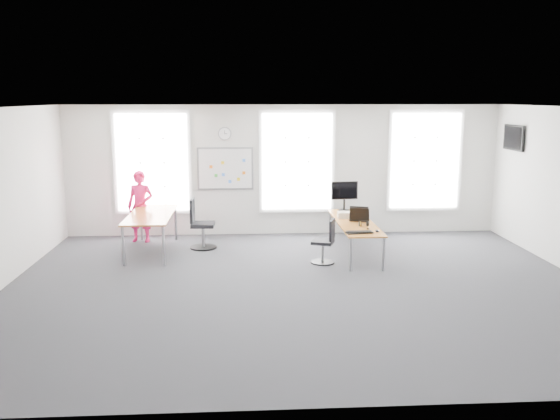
{
  "coord_description": "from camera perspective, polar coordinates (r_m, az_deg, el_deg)",
  "views": [
    {
      "loc": [
        -0.93,
        -9.59,
        3.17
      ],
      "look_at": [
        -0.26,
        1.2,
        1.1
      ],
      "focal_mm": 38.0,
      "sensor_mm": 36.0,
      "label": 1
    }
  ],
  "objects": [
    {
      "name": "wall_clock",
      "position": [
        13.59,
        -5.35,
        7.33
      ],
      "size": [
        0.3,
        0.04,
        0.3
      ],
      "primitive_type": "cylinder",
      "rotation": [
        1.57,
        0.0,
        0.0
      ],
      "color": "gray",
      "rests_on": "wall_back"
    },
    {
      "name": "mouse",
      "position": [
        11.29,
        9.33,
        -2.02
      ],
      "size": [
        0.1,
        0.13,
        0.05
      ],
      "primitive_type": "ellipsoid",
      "rotation": [
        0.0,
        0.0,
        -0.23
      ],
      "color": "black",
      "rests_on": "desk_right"
    },
    {
      "name": "wall_back",
      "position": [
        13.73,
        0.37,
        3.85
      ],
      "size": [
        10.0,
        0.0,
        10.0
      ],
      "primitive_type": "plane",
      "rotation": [
        1.57,
        0.0,
        0.0
      ],
      "color": "silver",
      "rests_on": "ground"
    },
    {
      "name": "desk_right",
      "position": [
        12.21,
        7.18,
        -1.3
      ],
      "size": [
        0.73,
        2.73,
        0.66
      ],
      "color": "#B86A26",
      "rests_on": "ground"
    },
    {
      "name": "tv",
      "position": [
        13.92,
        21.59,
        6.5
      ],
      "size": [
        0.06,
        0.9,
        0.55
      ],
      "primitive_type": "cube",
      "color": "black",
      "rests_on": "wall_right"
    },
    {
      "name": "window_mid",
      "position": [
        13.7,
        1.64,
        4.67
      ],
      "size": [
        1.6,
        0.06,
        2.2
      ],
      "primitive_type": "cube",
      "color": "white",
      "rests_on": "wall_back"
    },
    {
      "name": "laptop_sleeve",
      "position": [
        12.14,
        7.63,
        -0.44
      ],
      "size": [
        0.39,
        0.32,
        0.31
      ],
      "rotation": [
        0.0,
        0.0,
        -0.33
      ],
      "color": "black",
      "rests_on": "desk_right"
    },
    {
      "name": "headphones",
      "position": [
        11.77,
        8.02,
        -1.3
      ],
      "size": [
        0.2,
        0.1,
        0.11
      ],
      "rotation": [
        0.0,
        0.0,
        -0.26
      ],
      "color": "black",
      "rests_on": "desk_right"
    },
    {
      "name": "window_left",
      "position": [
        13.8,
        -12.18,
        4.48
      ],
      "size": [
        1.6,
        0.06,
        2.2
      ],
      "primitive_type": "cube",
      "color": "white",
      "rests_on": "wall_back"
    },
    {
      "name": "keyboard",
      "position": [
        11.18,
        7.66,
        -2.16
      ],
      "size": [
        0.53,
        0.26,
        0.02
      ],
      "primitive_type": "cube",
      "rotation": [
        0.0,
        0.0,
        0.17
      ],
      "color": "black",
      "rests_on": "desk_right"
    },
    {
      "name": "whiteboard",
      "position": [
        13.67,
        -5.29,
        3.98
      ],
      "size": [
        1.2,
        0.03,
        0.9
      ],
      "primitive_type": "cube",
      "color": "white",
      "rests_on": "wall_back"
    },
    {
      "name": "ceiling",
      "position": [
        9.64,
        2.03,
        9.82
      ],
      "size": [
        10.0,
        10.0,
        0.0
      ],
      "primitive_type": "plane",
      "rotation": [
        3.14,
        0.0,
        0.0
      ],
      "color": "silver",
      "rests_on": "ground"
    },
    {
      "name": "wall_front",
      "position": [
        5.91,
        5.68,
        -5.63
      ],
      "size": [
        10.0,
        0.0,
        10.0
      ],
      "primitive_type": "plane",
      "rotation": [
        -1.57,
        0.0,
        0.0
      ],
      "color": "silver",
      "rests_on": "ground"
    },
    {
      "name": "monitor",
      "position": [
        13.24,
        6.22,
        1.61
      ],
      "size": [
        0.6,
        0.24,
        0.66
      ],
      "rotation": [
        0.0,
        0.0,
        0.09
      ],
      "color": "black",
      "rests_on": "desk_right"
    },
    {
      "name": "lens_cap",
      "position": [
        11.54,
        8.49,
        -1.81
      ],
      "size": [
        0.07,
        0.07,
        0.01
      ],
      "primitive_type": "cylinder",
      "rotation": [
        0.0,
        0.0,
        -0.09
      ],
      "color": "black",
      "rests_on": "desk_right"
    },
    {
      "name": "window_right",
      "position": [
        14.28,
        13.75,
        4.62
      ],
      "size": [
        1.6,
        0.06,
        2.2
      ],
      "primitive_type": "cube",
      "color": "white",
      "rests_on": "wall_back"
    },
    {
      "name": "floor",
      "position": [
        10.15,
        1.91,
        -7.38
      ],
      "size": [
        10.0,
        10.0,
        0.0
      ],
      "primitive_type": "plane",
      "color": "#29292E",
      "rests_on": "ground"
    },
    {
      "name": "desk_left",
      "position": [
        12.48,
        -12.31,
        -0.66
      ],
      "size": [
        0.88,
        2.2,
        0.8
      ],
      "color": "#B86A26",
      "rests_on": "ground"
    },
    {
      "name": "chair_left",
      "position": [
        12.65,
        -7.71,
        -1.61
      ],
      "size": [
        0.57,
        0.57,
        1.06
      ],
      "rotation": [
        0.0,
        0.0,
        1.53
      ],
      "color": "black",
      "rests_on": "ground"
    },
    {
      "name": "paper_stack",
      "position": [
        12.56,
        6.37,
        -0.46
      ],
      "size": [
        0.36,
        0.28,
        0.12
      ],
      "primitive_type": "cube",
      "rotation": [
        0.0,
        0.0,
        -0.05
      ],
      "color": "beige",
      "rests_on": "desk_right"
    },
    {
      "name": "person",
      "position": [
        13.42,
        -13.28,
        0.33
      ],
      "size": [
        0.63,
        0.46,
        1.58
      ],
      "primitive_type": "imported",
      "rotation": [
        0.0,
        0.0,
        -0.15
      ],
      "color": "#E21758",
      "rests_on": "ground"
    },
    {
      "name": "chair_right",
      "position": [
        11.47,
        4.39,
        -3.28
      ],
      "size": [
        0.5,
        0.5,
        0.87
      ],
      "rotation": [
        0.0,
        0.0,
        -1.91
      ],
      "color": "black",
      "rests_on": "ground"
    }
  ]
}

